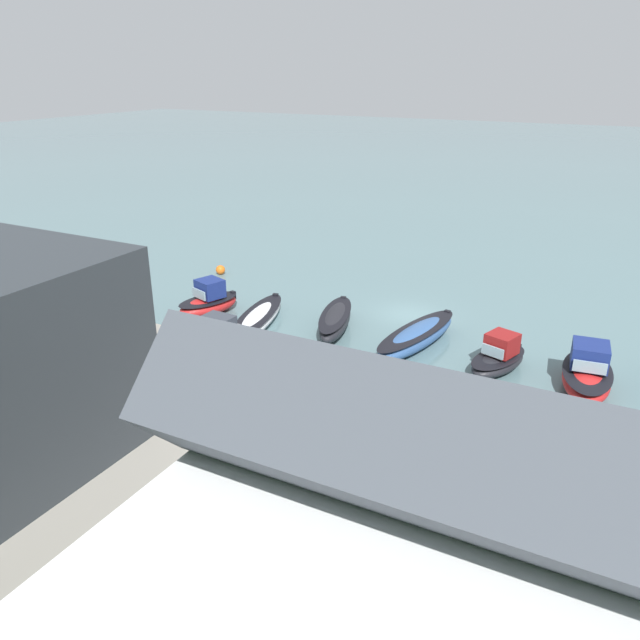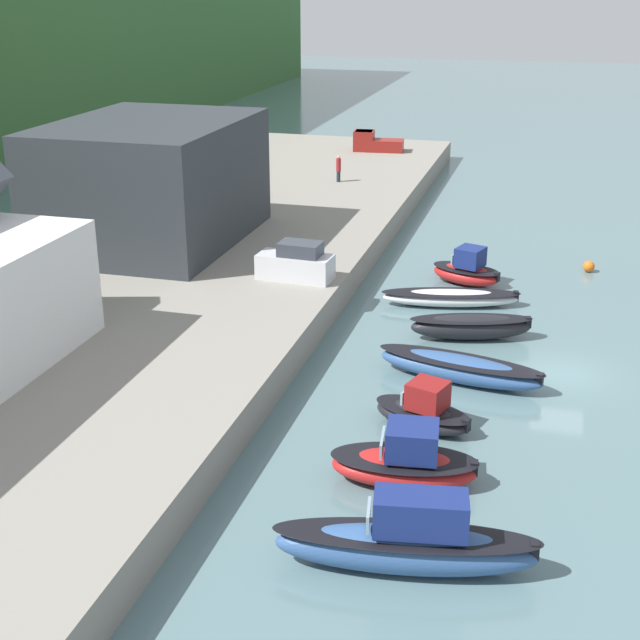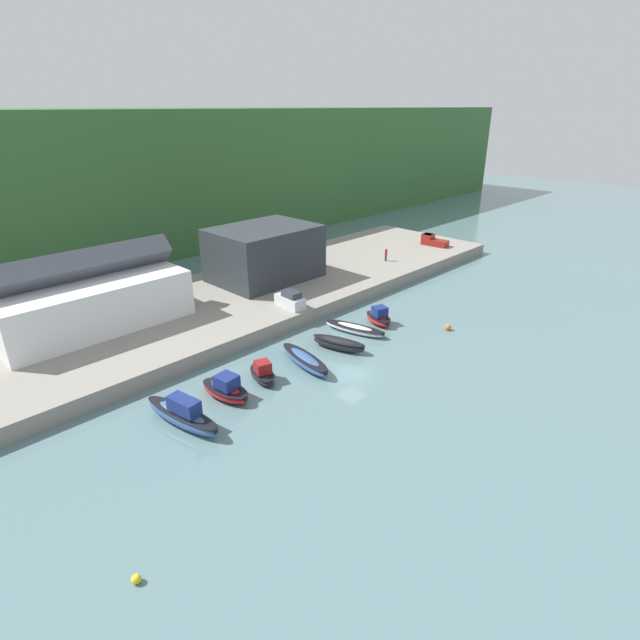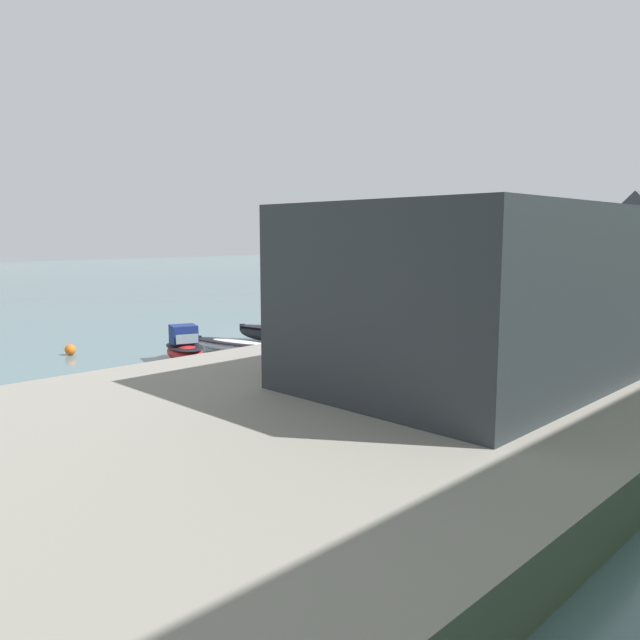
{
  "view_description": "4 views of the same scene",
  "coord_description": "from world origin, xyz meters",
  "px_view_note": "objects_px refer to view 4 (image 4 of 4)",
  "views": [
    {
      "loc": [
        -12.59,
        36.9,
        15.35
      ],
      "look_at": [
        3.31,
        6.54,
        1.36
      ],
      "focal_mm": 35.0,
      "sensor_mm": 36.0,
      "label": 1
    },
    {
      "loc": [
        -40.19,
        0.87,
        17.9
      ],
      "look_at": [
        -2.03,
        11.39,
        2.33
      ],
      "focal_mm": 50.0,
      "sensor_mm": 36.0,
      "label": 2
    },
    {
      "loc": [
        -33.92,
        -28.69,
        25.1
      ],
      "look_at": [
        4.23,
        8.6,
        2.09
      ],
      "focal_mm": 28.0,
      "sensor_mm": 36.0,
      "label": 3
    },
    {
      "loc": [
        33.97,
        40.09,
        8.09
      ],
      "look_at": [
        -0.77,
        5.66,
        1.42
      ],
      "focal_mm": 35.0,
      "sensor_mm": 36.0,
      "label": 4
    }
  ],
  "objects_px": {
    "moored_boat_0": "(425,307)",
    "moored_boat_6": "(185,348)",
    "moored_boat_5": "(239,346)",
    "mooring_buoy_0": "(395,299)",
    "moored_boat_3": "(322,326)",
    "parked_car_1": "(616,284)",
    "moored_boat_1": "(401,315)",
    "parked_car_2": "(357,324)",
    "mooring_buoy_1": "(70,350)",
    "moored_boat_4": "(274,333)",
    "moored_boat_2": "(370,321)"
  },
  "relations": [
    {
      "from": "moored_boat_0",
      "to": "moored_boat_6",
      "type": "height_order",
      "value": "moored_boat_0"
    },
    {
      "from": "moored_boat_5",
      "to": "mooring_buoy_0",
      "type": "bearing_deg",
      "value": -171.93
    },
    {
      "from": "moored_boat_3",
      "to": "parked_car_1",
      "type": "height_order",
      "value": "parked_car_1"
    },
    {
      "from": "moored_boat_1",
      "to": "parked_car_2",
      "type": "relative_size",
      "value": 1.35
    },
    {
      "from": "moored_boat_6",
      "to": "mooring_buoy_1",
      "type": "height_order",
      "value": "moored_boat_6"
    },
    {
      "from": "moored_boat_6",
      "to": "parked_car_1",
      "type": "xyz_separation_m",
      "value": [
        -51.66,
        8.4,
        1.81
      ]
    },
    {
      "from": "moored_boat_6",
      "to": "parked_car_2",
      "type": "bearing_deg",
      "value": 146.32
    },
    {
      "from": "moored_boat_3",
      "to": "moored_boat_6",
      "type": "xyz_separation_m",
      "value": [
        14.08,
        1.33,
        0.18
      ]
    },
    {
      "from": "moored_boat_3",
      "to": "moored_boat_5",
      "type": "height_order",
      "value": "moored_boat_3"
    },
    {
      "from": "mooring_buoy_1",
      "to": "moored_boat_4",
      "type": "bearing_deg",
      "value": 155.47
    },
    {
      "from": "moored_boat_3",
      "to": "mooring_buoy_1",
      "type": "distance_m",
      "value": 19.36
    },
    {
      "from": "moored_boat_2",
      "to": "parked_car_2",
      "type": "height_order",
      "value": "parked_car_2"
    },
    {
      "from": "parked_car_2",
      "to": "mooring_buoy_1",
      "type": "height_order",
      "value": "parked_car_2"
    },
    {
      "from": "moored_boat_6",
      "to": "mooring_buoy_0",
      "type": "bearing_deg",
      "value": -142.65
    },
    {
      "from": "moored_boat_4",
      "to": "moored_boat_6",
      "type": "bearing_deg",
      "value": -8.04
    },
    {
      "from": "moored_boat_5",
      "to": "parked_car_1",
      "type": "height_order",
      "value": "parked_car_1"
    },
    {
      "from": "moored_boat_4",
      "to": "moored_boat_6",
      "type": "xyz_separation_m",
      "value": [
        8.78,
        1.25,
        0.14
      ]
    },
    {
      "from": "moored_boat_3",
      "to": "moored_boat_4",
      "type": "relative_size",
      "value": 1.25
    },
    {
      "from": "moored_boat_1",
      "to": "mooring_buoy_1",
      "type": "relative_size",
      "value": 7.87
    },
    {
      "from": "parked_car_1",
      "to": "moored_boat_3",
      "type": "bearing_deg",
      "value": -108.37
    },
    {
      "from": "moored_boat_1",
      "to": "moored_boat_3",
      "type": "xyz_separation_m",
      "value": [
        9.4,
        -0.86,
        -0.2
      ]
    },
    {
      "from": "moored_boat_5",
      "to": "mooring_buoy_1",
      "type": "bearing_deg",
      "value": -55.27
    },
    {
      "from": "moored_boat_2",
      "to": "parked_car_1",
      "type": "height_order",
      "value": "parked_car_1"
    },
    {
      "from": "moored_boat_5",
      "to": "mooring_buoy_0",
      "type": "xyz_separation_m",
      "value": [
        -34.68,
        -13.41,
        -0.21
      ]
    },
    {
      "from": "moored_boat_4",
      "to": "parked_car_2",
      "type": "relative_size",
      "value": 1.53
    },
    {
      "from": "moored_boat_0",
      "to": "moored_boat_3",
      "type": "height_order",
      "value": "moored_boat_0"
    },
    {
      "from": "moored_boat_2",
      "to": "parked_car_2",
      "type": "xyz_separation_m",
      "value": [
        12.26,
        9.25,
        1.9
      ]
    },
    {
      "from": "moored_boat_0",
      "to": "moored_boat_3",
      "type": "xyz_separation_m",
      "value": [
        14.55,
        0.16,
        -0.36
      ]
    },
    {
      "from": "moored_boat_2",
      "to": "mooring_buoy_0",
      "type": "bearing_deg",
      "value": -129.24
    },
    {
      "from": "moored_boat_6",
      "to": "mooring_buoy_1",
      "type": "xyz_separation_m",
      "value": [
        4.36,
        -7.24,
        -0.47
      ]
    },
    {
      "from": "moored_boat_2",
      "to": "parked_car_2",
      "type": "relative_size",
      "value": 1.09
    },
    {
      "from": "parked_car_2",
      "to": "mooring_buoy_1",
      "type": "bearing_deg",
      "value": -51.85
    },
    {
      "from": "moored_boat_1",
      "to": "mooring_buoy_1",
      "type": "bearing_deg",
      "value": -20.53
    },
    {
      "from": "moored_boat_1",
      "to": "mooring_buoy_1",
      "type": "xyz_separation_m",
      "value": [
        27.83,
        -6.77,
        -0.49
      ]
    },
    {
      "from": "mooring_buoy_1",
      "to": "moored_boat_0",
      "type": "bearing_deg",
      "value": 170.11
    },
    {
      "from": "moored_boat_5",
      "to": "parked_car_1",
      "type": "relative_size",
      "value": 1.89
    },
    {
      "from": "moored_boat_1",
      "to": "moored_boat_4",
      "type": "distance_m",
      "value": 14.72
    },
    {
      "from": "moored_boat_2",
      "to": "moored_boat_5",
      "type": "bearing_deg",
      "value": 21.44
    },
    {
      "from": "moored_boat_4",
      "to": "mooring_buoy_1",
      "type": "relative_size",
      "value": 8.98
    },
    {
      "from": "moored_boat_4",
      "to": "parked_car_2",
      "type": "height_order",
      "value": "parked_car_2"
    },
    {
      "from": "moored_boat_5",
      "to": "mooring_buoy_1",
      "type": "relative_size",
      "value": 11.09
    },
    {
      "from": "moored_boat_4",
      "to": "parked_car_2",
      "type": "xyz_separation_m",
      "value": [
        2.0,
        10.07,
        1.95
      ]
    },
    {
      "from": "moored_boat_0",
      "to": "parked_car_2",
      "type": "relative_size",
      "value": 2.04
    },
    {
      "from": "moored_boat_5",
      "to": "parked_car_1",
      "type": "distance_m",
      "value": 48.3
    },
    {
      "from": "moored_boat_4",
      "to": "moored_boat_5",
      "type": "distance_m",
      "value": 4.98
    },
    {
      "from": "moored_boat_1",
      "to": "moored_boat_3",
      "type": "distance_m",
      "value": 9.44
    },
    {
      "from": "moored_boat_3",
      "to": "parked_car_2",
      "type": "bearing_deg",
      "value": 65.19
    },
    {
      "from": "moored_boat_4",
      "to": "moored_boat_6",
      "type": "relative_size",
      "value": 1.37
    },
    {
      "from": "moored_boat_0",
      "to": "mooring_buoy_0",
      "type": "bearing_deg",
      "value": -140.57
    },
    {
      "from": "moored_boat_5",
      "to": "mooring_buoy_1",
      "type": "height_order",
      "value": "moored_boat_5"
    }
  ]
}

